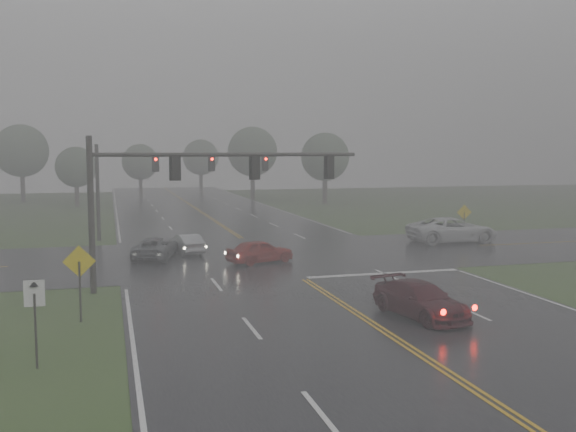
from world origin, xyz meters
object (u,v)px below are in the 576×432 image
object	(u,v)px
sedan_maroon	(420,317)
sedan_red	(260,263)
car_grey	(155,259)
signal_gantry_far	(159,172)
sedan_silver	(187,254)
signal_gantry_near	(178,182)
pickup_white	(452,242)

from	to	relation	value
sedan_maroon	sedan_red	world-z (taller)	sedan_red
car_grey	signal_gantry_far	distance (m)	10.36
sedan_red	signal_gantry_far	distance (m)	14.05
sedan_red	signal_gantry_far	size ratio (longest dim) A/B	0.28
sedan_red	car_grey	bearing A→B (deg)	42.04
sedan_silver	signal_gantry_near	bearing A→B (deg)	71.05
sedan_maroon	sedan_red	xyz separation A→B (m)	(-3.26, 13.61, 0.00)
sedan_silver	signal_gantry_far	xyz separation A→B (m)	(-1.03, 7.64, 4.94)
sedan_red	signal_gantry_near	bearing A→B (deg)	118.99
sedan_maroon	signal_gantry_near	bearing A→B (deg)	125.85
sedan_silver	pickup_white	distance (m)	18.81
sedan_maroon	pickup_white	size ratio (longest dim) A/B	0.73
sedan_silver	car_grey	distance (m)	2.48
sedan_maroon	signal_gantry_near	world-z (taller)	signal_gantry_near
sedan_red	sedan_silver	size ratio (longest dim) A/B	1.05
car_grey	pickup_white	distance (m)	20.89
sedan_red	pickup_white	world-z (taller)	pickup_white
sedan_red	signal_gantry_far	xyz separation A→B (m)	(-4.73, 12.27, 4.94)
sedan_red	signal_gantry_near	size ratio (longest dim) A/B	0.31
sedan_red	signal_gantry_near	xyz separation A→B (m)	(-5.20, -5.71, 5.02)
car_grey	sedan_silver	bearing A→B (deg)	-128.77
sedan_maroon	car_grey	distance (m)	19.08
sedan_red	signal_gantry_near	distance (m)	9.21
pickup_white	signal_gantry_far	world-z (taller)	signal_gantry_far
sedan_red	pickup_white	xyz separation A→B (m)	(15.11, 4.58, 0.00)
signal_gantry_near	car_grey	bearing A→B (deg)	93.44
signal_gantry_near	signal_gantry_far	world-z (taller)	signal_gantry_near
signal_gantry_near	signal_gantry_far	distance (m)	17.99
sedan_maroon	sedan_silver	size ratio (longest dim) A/B	1.23
signal_gantry_near	sedan_maroon	bearing A→B (deg)	-43.03
sedan_silver	signal_gantry_near	size ratio (longest dim) A/B	0.29
pickup_white	signal_gantry_far	distance (m)	21.84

